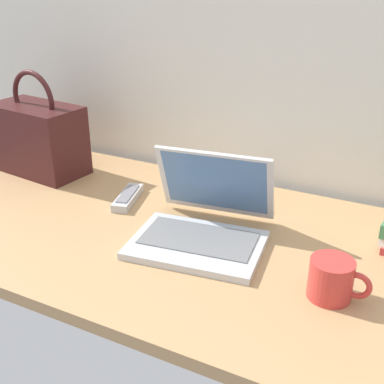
{
  "coord_description": "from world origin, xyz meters",
  "views": [
    {
      "loc": [
        0.53,
        -0.96,
        0.64
      ],
      "look_at": [
        0.04,
        0.0,
        0.15
      ],
      "focal_mm": 45.94,
      "sensor_mm": 36.0,
      "label": 1
    }
  ],
  "objects": [
    {
      "name": "remote_control_near",
      "position": [
        -0.22,
        0.09,
        0.04
      ],
      "size": [
        0.09,
        0.17,
        0.02
      ],
      "color": "#B7B7B7",
      "rests_on": "desk"
    },
    {
      "name": "coffee_mug",
      "position": [
        0.4,
        -0.1,
        0.07
      ],
      "size": [
        0.13,
        0.09,
        0.09
      ],
      "color": "red",
      "rests_on": "desk"
    },
    {
      "name": "remote_control_far",
      "position": [
        0.1,
        0.27,
        0.04
      ],
      "size": [
        0.12,
        0.16,
        0.02
      ],
      "color": "#4C4C51",
      "rests_on": "desk"
    },
    {
      "name": "handbag",
      "position": [
        -0.6,
        0.16,
        0.15
      ],
      "size": [
        0.32,
        0.19,
        0.33
      ],
      "color": "#3F1919",
      "rests_on": "desk"
    },
    {
      "name": "laptop",
      "position": [
        0.07,
        0.0,
        0.07
      ],
      "size": [
        0.34,
        0.33,
        0.21
      ],
      "color": "silver",
      "rests_on": "desk"
    },
    {
      "name": "desk",
      "position": [
        0.0,
        0.0,
        0.01
      ],
      "size": [
        1.6,
        0.76,
        0.03
      ],
      "color": "tan",
      "rests_on": "ground"
    }
  ]
}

